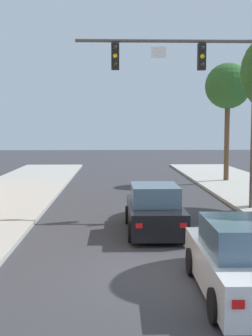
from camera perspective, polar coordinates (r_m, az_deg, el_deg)
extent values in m
plane|color=#38383D|center=(10.82, 4.77, -13.47)|extent=(120.00, 120.00, 0.00)
cylinder|color=#514C47|center=(18.55, 5.17, 16.01)|extent=(7.29, 0.14, 0.14)
cube|color=black|center=(18.66, 9.73, 13.94)|extent=(0.32, 0.28, 1.05)
sphere|color=#2D2823|center=(18.57, 9.84, 15.01)|extent=(0.18, 0.18, 0.18)
sphere|color=yellow|center=(18.52, 9.83, 14.01)|extent=(0.18, 0.18, 0.18)
sphere|color=#2D2823|center=(18.47, 9.81, 12.99)|extent=(0.18, 0.18, 0.18)
cube|color=black|center=(18.32, -1.40, 14.18)|extent=(0.32, 0.28, 1.05)
sphere|color=#2D2823|center=(18.22, -1.40, 15.28)|extent=(0.18, 0.18, 0.18)
sphere|color=yellow|center=(18.17, -1.40, 14.25)|extent=(0.18, 0.18, 0.18)
sphere|color=#2D2823|center=(18.12, -1.39, 13.22)|extent=(0.18, 0.18, 0.18)
cube|color=white|center=(18.42, 4.23, 14.67)|extent=(0.60, 0.03, 0.44)
cube|color=black|center=(14.83, 3.65, -6.10)|extent=(1.72, 4.21, 0.80)
cube|color=slate|center=(14.56, 3.72, -3.44)|extent=(1.51, 2.01, 0.64)
cylinder|color=black|center=(16.10, 0.31, -6.06)|extent=(0.22, 0.64, 0.64)
cylinder|color=black|center=(16.24, 6.05, -5.99)|extent=(0.22, 0.64, 0.64)
cylinder|color=black|center=(13.56, 0.75, -8.20)|extent=(0.22, 0.64, 0.64)
cylinder|color=black|center=(13.73, 7.57, -8.08)|extent=(0.22, 0.64, 0.64)
cube|color=red|center=(12.69, 1.70, -7.47)|extent=(0.20, 0.04, 0.14)
cube|color=red|center=(12.83, 7.43, -7.37)|extent=(0.20, 0.04, 0.14)
cube|color=silver|center=(9.63, 14.69, -12.50)|extent=(1.76, 4.23, 0.80)
cube|color=slate|center=(9.30, 15.04, -8.54)|extent=(1.53, 2.02, 0.64)
cylinder|color=black|center=(10.74, 8.52, -11.85)|extent=(0.23, 0.64, 0.64)
cylinder|color=black|center=(8.33, 11.53, -17.03)|extent=(0.23, 0.64, 0.64)
cube|color=red|center=(7.50, 14.30, -16.70)|extent=(0.20, 0.04, 0.14)
cylinder|color=brown|center=(28.78, 12.87, 3.31)|extent=(0.32, 0.32, 4.88)
sphere|color=#2D6028|center=(28.89, 13.01, 10.29)|extent=(2.86, 2.86, 2.86)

